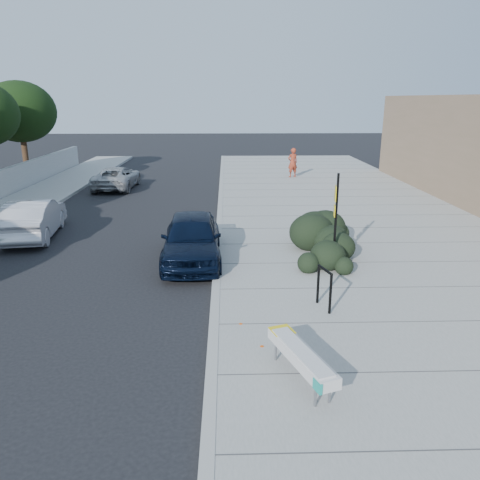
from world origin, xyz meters
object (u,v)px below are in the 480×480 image
(suv_silver, at_px, (117,178))
(bench, at_px, (301,356))
(pedestrian, at_px, (293,163))
(bike_rack, at_px, (324,284))
(sign_post, at_px, (335,215))
(wagon_silver, at_px, (33,218))
(sedan_navy, at_px, (192,238))

(suv_silver, bearing_deg, bench, 112.35)
(pedestrian, bearing_deg, suv_silver, -4.98)
(bike_rack, xyz_separation_m, sign_post, (0.88, 2.95, 0.97))
(bike_rack, distance_m, suv_silver, 18.77)
(bike_rack, bearing_deg, suv_silver, 101.39)
(bench, bearing_deg, pedestrian, 63.39)
(bike_rack, height_order, wagon_silver, wagon_silver)
(bike_rack, bearing_deg, sedan_navy, 114.96)
(bench, bearing_deg, suv_silver, 91.95)
(bench, xyz_separation_m, pedestrian, (2.94, 22.57, 0.44))
(wagon_silver, bearing_deg, suv_silver, -102.81)
(bike_rack, relative_size, sedan_navy, 0.22)
(sedan_navy, distance_m, suv_silver, 13.76)
(wagon_silver, distance_m, suv_silver, 9.89)
(wagon_silver, bearing_deg, sedan_navy, 146.90)
(sign_post, distance_m, sedan_navy, 4.50)
(sign_post, bearing_deg, pedestrian, 94.15)
(bench, distance_m, pedestrian, 22.76)
(wagon_silver, xyz_separation_m, suv_silver, (0.87, 9.86, -0.09))
(sign_post, distance_m, wagon_silver, 11.10)
(sedan_navy, distance_m, wagon_silver, 6.72)
(wagon_silver, bearing_deg, pedestrian, -139.51)
(suv_silver, distance_m, pedestrian, 10.94)
(bench, xyz_separation_m, bike_rack, (1.01, 2.97, 0.13))
(wagon_silver, bearing_deg, sign_post, 151.81)
(suv_silver, bearing_deg, sedan_navy, 113.42)
(sign_post, xyz_separation_m, wagon_silver, (-10.36, 3.86, -1.00))
(bench, distance_m, sedan_navy, 7.31)
(wagon_silver, relative_size, suv_silver, 0.97)
(sedan_navy, height_order, pedestrian, pedestrian)
(sign_post, bearing_deg, wagon_silver, 167.32)
(sign_post, height_order, wagon_silver, sign_post)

